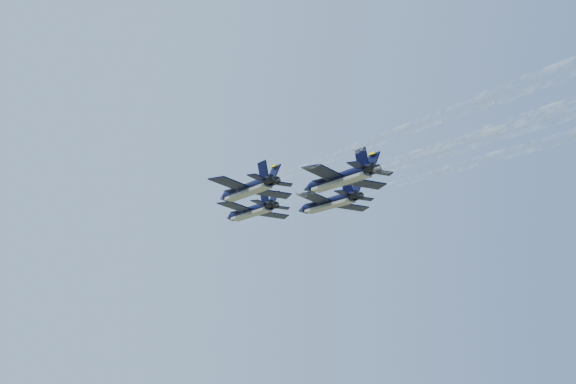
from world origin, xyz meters
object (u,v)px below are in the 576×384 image
object	(u,v)px
jet_left	(247,189)
jet_slot	(339,179)
jet_lead	(250,211)
jet_right	(328,203)

from	to	relation	value
jet_left	jet_slot	xyz separation A→B (m)	(10.86, -9.44, 0.00)
jet_lead	jet_left	world-z (taller)	same
jet_lead	jet_slot	bearing A→B (deg)	-90.21
jet_right	jet_slot	world-z (taller)	same
jet_right	jet_slot	distance (m)	14.99
jet_left	jet_right	size ratio (longest dim) A/B	1.00
jet_left	jet_right	xyz separation A→B (m)	(14.60, 5.08, 0.00)
jet_slot	jet_right	bearing A→B (deg)	59.74
jet_right	jet_slot	xyz separation A→B (m)	(-3.74, -14.51, 0.00)
jet_left	jet_slot	world-z (taller)	same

